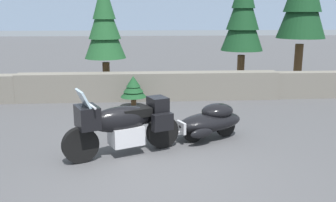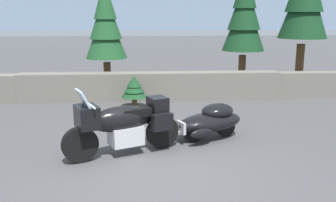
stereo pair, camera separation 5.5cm
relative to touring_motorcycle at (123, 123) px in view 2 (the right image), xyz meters
The scene contains 7 objects.
ground_plane 1.19m from the touring_motorcycle, 54.88° to the right, with size 80.00×80.00×0.00m, color #4C4C4F.
stone_guard_wall 4.64m from the touring_motorcycle, 88.27° to the left, with size 24.00×0.56×0.86m.
touring_motorcycle is the anchor object (origin of this frame).
car_shaped_trailer 1.99m from the touring_motorcycle, 23.81° to the left, with size 2.16×1.24×0.76m.
pine_tree_secondary 5.81m from the touring_motorcycle, 98.30° to the left, with size 1.33×1.33×3.73m.
pine_tree_far_right 7.38m from the touring_motorcycle, 57.59° to the left, with size 1.44×1.44×4.25m.
pine_sapling_near 3.77m from the touring_motorcycle, 88.24° to the left, with size 0.75×0.75×0.90m.
Camera 2 is at (-0.15, -5.96, 2.62)m, focal length 40.13 mm.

